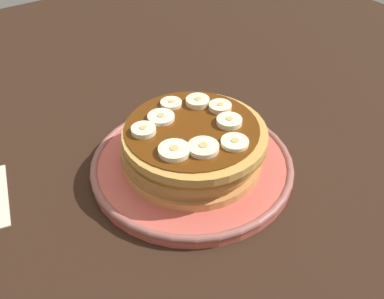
# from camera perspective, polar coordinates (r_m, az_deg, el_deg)

# --- Properties ---
(ground_plane) EXTENTS (1.40, 1.40, 0.03)m
(ground_plane) POSITION_cam_1_polar(r_m,az_deg,el_deg) (0.56, 0.00, -3.82)
(ground_plane) COLOR black
(plate) EXTENTS (0.26, 0.26, 0.02)m
(plate) POSITION_cam_1_polar(r_m,az_deg,el_deg) (0.54, 0.00, -1.96)
(plate) COLOR #CC594C
(plate) RESTS_ON ground_plane
(pancake_stack) EXTENTS (0.18, 0.18, 0.05)m
(pancake_stack) POSITION_cam_1_polar(r_m,az_deg,el_deg) (0.52, 0.33, 0.72)
(pancake_stack) COLOR #CA8749
(pancake_stack) RESTS_ON plate
(banana_slice_0) EXTENTS (0.03, 0.03, 0.01)m
(banana_slice_0) POSITION_cam_1_polar(r_m,az_deg,el_deg) (0.55, 0.77, 6.40)
(banana_slice_0) COLOR #FBE2B8
(banana_slice_0) RESTS_ON pancake_stack
(banana_slice_1) EXTENTS (0.04, 0.04, 0.01)m
(banana_slice_1) POSITION_cam_1_polar(r_m,az_deg,el_deg) (0.47, 1.52, 0.21)
(banana_slice_1) COLOR #F5E3BA
(banana_slice_1) RESTS_ON pancake_stack
(banana_slice_2) EXTENTS (0.04, 0.04, 0.01)m
(banana_slice_2) POSITION_cam_1_polar(r_m,az_deg,el_deg) (0.47, -2.39, -0.18)
(banana_slice_2) COLOR #F9F0C0
(banana_slice_2) RESTS_ON pancake_stack
(banana_slice_3) EXTENTS (0.03, 0.03, 0.01)m
(banana_slice_3) POSITION_cam_1_polar(r_m,az_deg,el_deg) (0.55, -2.81, 6.14)
(banana_slice_3) COLOR #F8ECBC
(banana_slice_3) RESTS_ON pancake_stack
(banana_slice_4) EXTENTS (0.03, 0.03, 0.01)m
(banana_slice_4) POSITION_cam_1_polar(r_m,az_deg,el_deg) (0.52, -4.16, 4.26)
(banana_slice_4) COLOR #FEE0C5
(banana_slice_4) RESTS_ON pancake_stack
(banana_slice_5) EXTENTS (0.03, 0.03, 0.01)m
(banana_slice_5) POSITION_cam_1_polar(r_m,az_deg,el_deg) (0.51, 4.99, 3.74)
(banana_slice_5) COLOR #FEF1C1
(banana_slice_5) RESTS_ON pancake_stack
(banana_slice_6) EXTENTS (0.03, 0.03, 0.01)m
(banana_slice_6) POSITION_cam_1_polar(r_m,az_deg,el_deg) (0.50, -6.49, 2.54)
(banana_slice_6) COLOR #EBE9BD
(banana_slice_6) RESTS_ON pancake_stack
(banana_slice_7) EXTENTS (0.03, 0.03, 0.01)m
(banana_slice_7) POSITION_cam_1_polar(r_m,az_deg,el_deg) (0.54, 3.78, 5.68)
(banana_slice_7) COLOR #FAE2B8
(banana_slice_7) RESTS_ON pancake_stack
(banana_slice_8) EXTENTS (0.03, 0.03, 0.01)m
(banana_slice_8) POSITION_cam_1_polar(r_m,az_deg,el_deg) (0.48, 5.72, 0.91)
(banana_slice_8) COLOR #F8F2BE
(banana_slice_8) RESTS_ON pancake_stack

